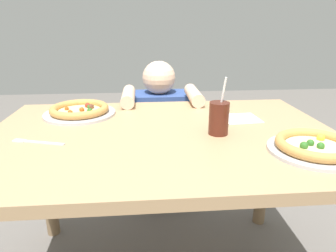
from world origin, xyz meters
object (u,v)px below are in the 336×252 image
Objects in this scene: pizza_near at (315,146)px; fork at (36,142)px; pizza_far at (80,111)px; diner_seated at (160,142)px; drink_cup_colored at (219,118)px.

pizza_near is 0.97m from fork.
pizza_near is 1.00m from pizza_far.
fork is at bearing -122.90° from diner_seated.
fork is at bearing -105.84° from pizza_far.
fork is 0.21× the size of diner_seated.
pizza_far is 0.66m from drink_cup_colored.
fork is (-0.09, -0.33, -0.02)m from pizza_far.
drink_cup_colored reaches higher than diner_seated.
drink_cup_colored is at bearing 2.72° from fork.
drink_cup_colored is at bearing -75.44° from diner_seated.
diner_seated is at bearing 104.56° from drink_cup_colored.
pizza_far is 0.35m from fork.
pizza_far is at bearing -133.01° from diner_seated.
diner_seated is (0.49, 0.76, -0.33)m from fork.
diner_seated reaches higher than pizza_far.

